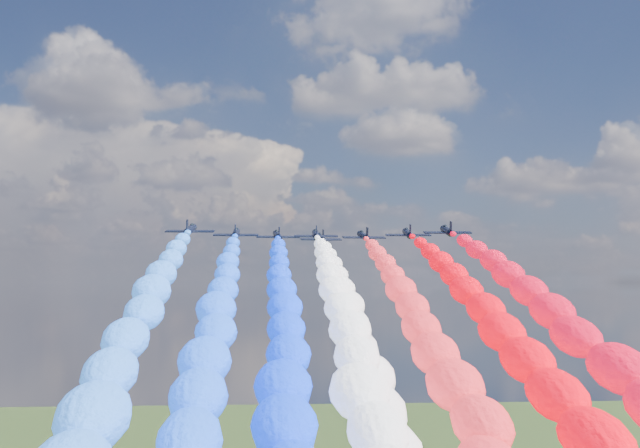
{
  "coord_description": "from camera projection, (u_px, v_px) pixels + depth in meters",
  "views": [
    {
      "loc": [
        -11.2,
        -164.26,
        84.88
      ],
      "look_at": [
        0.0,
        4.0,
        97.28
      ],
      "focal_mm": 44.75,
      "sensor_mm": 36.0,
      "label": 1
    }
  ],
  "objects": [
    {
      "name": "trail_5",
      "position": [
        417.0,
        332.0,
        113.59
      ],
      "size": [
        7.33,
        123.17,
        40.27
      ],
      "primitive_type": null,
      "color": "red"
    },
    {
      "name": "jet_2",
      "position": [
        277.0,
        235.0,
        175.81
      ],
      "size": [
        10.33,
        13.6,
        4.97
      ],
      "primitive_type": null,
      "rotation": [
        0.18,
        0.0,
        0.07
      ],
      "color": "black"
    },
    {
      "name": "trail_4",
      "position": [
        348.0,
        329.0,
        121.44
      ],
      "size": [
        7.33,
        123.17,
        40.27
      ],
      "primitive_type": null,
      "color": "white"
    },
    {
      "name": "jet_1",
      "position": [
        236.0,
        233.0,
        168.51
      ],
      "size": [
        9.49,
        13.0,
        4.97
      ],
      "primitive_type": null,
      "rotation": [
        0.18,
        0.0,
        0.0
      ],
      "color": "black"
    },
    {
      "name": "jet_6",
      "position": [
        408.0,
        233.0,
        168.86
      ],
      "size": [
        10.19,
        13.49,
        4.97
      ],
      "primitive_type": null,
      "rotation": [
        0.18,
        0.0,
        -0.06
      ],
      "color": "black"
    },
    {
      "name": "jet_7",
      "position": [
        447.0,
        231.0,
        160.46
      ],
      "size": [
        10.16,
        13.48,
        4.97
      ],
      "primitive_type": null,
      "rotation": [
        0.18,
        0.0,
        -0.06
      ],
      "color": "black"
    },
    {
      "name": "trail_7",
      "position": [
        566.0,
        341.0,
        96.29
      ],
      "size": [
        7.33,
        123.17,
        40.27
      ],
      "primitive_type": null,
      "color": "red"
    },
    {
      "name": "jet_4",
      "position": [
        321.0,
        238.0,
        185.61
      ],
      "size": [
        10.26,
        13.55,
        4.97
      ],
      "primitive_type": null,
      "rotation": [
        0.18,
        0.0,
        0.06
      ],
      "color": "black"
    },
    {
      "name": "trail_0",
      "position": [
        137.0,
        343.0,
        92.22
      ],
      "size": [
        7.33,
        123.17,
        40.27
      ],
      "primitive_type": null,
      "color": "#2D72F0"
    },
    {
      "name": "trail_1",
      "position": [
        216.0,
        336.0,
        104.33
      ],
      "size": [
        7.33,
        123.17,
        40.27
      ],
      "primitive_type": null,
      "color": "blue"
    },
    {
      "name": "trail_6",
      "position": [
        493.0,
        336.0,
        104.69
      ],
      "size": [
        7.33,
        123.17,
        40.27
      ],
      "primitive_type": null,
      "color": "#F10110"
    },
    {
      "name": "jet_3",
      "position": [
        316.0,
        234.0,
        172.69
      ],
      "size": [
        9.83,
        13.24,
        4.97
      ],
      "primitive_type": null,
      "rotation": [
        0.18,
        0.0,
        -0.03
      ],
      "color": "black"
    },
    {
      "name": "jet_5",
      "position": [
        363.0,
        236.0,
        177.77
      ],
      "size": [
        10.3,
        13.57,
        4.97
      ],
      "primitive_type": null,
      "rotation": [
        0.18,
        0.0,
        0.07
      ],
      "color": "black"
    },
    {
      "name": "trail_2",
      "position": [
        283.0,
        333.0,
        111.63
      ],
      "size": [
        7.33,
        123.17,
        40.27
      ],
      "primitive_type": null,
      "color": "#0B35FC"
    },
    {
      "name": "trail_3",
      "position": [
        344.0,
        334.0,
        108.51
      ],
      "size": [
        7.33,
        123.17,
        40.27
      ],
      "primitive_type": null,
      "color": "white"
    },
    {
      "name": "jet_0",
      "position": [
        190.0,
        229.0,
        156.4
      ],
      "size": [
        10.01,
        13.37,
        4.97
      ],
      "primitive_type": null,
      "rotation": [
        0.18,
        0.0,
        -0.04
      ],
      "color": "black"
    }
  ]
}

